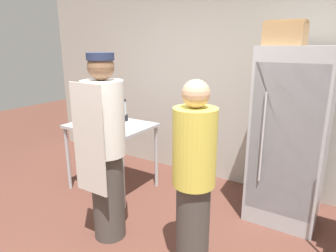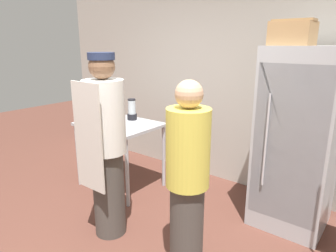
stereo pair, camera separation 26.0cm
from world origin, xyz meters
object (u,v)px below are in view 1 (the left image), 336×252
(refrigerator, at_px, (290,136))
(person_customer, at_px, (194,179))
(donut_box, at_px, (98,120))
(cardboard_storage_box, at_px, (286,33))
(person_baker, at_px, (105,148))
(blender_pitcher, at_px, (123,111))

(refrigerator, height_order, person_customer, refrigerator)
(refrigerator, relative_size, person_customer, 1.14)
(donut_box, distance_m, person_customer, 1.88)
(cardboard_storage_box, distance_m, person_customer, 1.66)
(donut_box, height_order, person_baker, person_baker)
(donut_box, bearing_deg, refrigerator, 14.17)
(donut_box, xyz_separation_m, person_baker, (0.84, -0.75, 0.01))
(blender_pitcher, distance_m, person_customer, 1.86)
(refrigerator, distance_m, person_baker, 1.90)
(cardboard_storage_box, bearing_deg, refrigerator, 35.04)
(blender_pitcher, relative_size, cardboard_storage_box, 0.77)
(cardboard_storage_box, bearing_deg, blender_pitcher, -174.39)
(donut_box, height_order, cardboard_storage_box, cardboard_storage_box)
(person_baker, height_order, person_customer, person_baker)
(donut_box, xyz_separation_m, cardboard_storage_box, (2.08, 0.47, 1.03))
(cardboard_storage_box, relative_size, person_customer, 0.23)
(cardboard_storage_box, bearing_deg, donut_box, -167.35)
(refrigerator, bearing_deg, person_customer, -110.37)
(person_baker, bearing_deg, refrigerator, 43.74)
(blender_pitcher, bearing_deg, refrigerator, 7.77)
(refrigerator, xyz_separation_m, cardboard_storage_box, (-0.13, -0.09, 1.03))
(donut_box, relative_size, blender_pitcher, 0.92)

